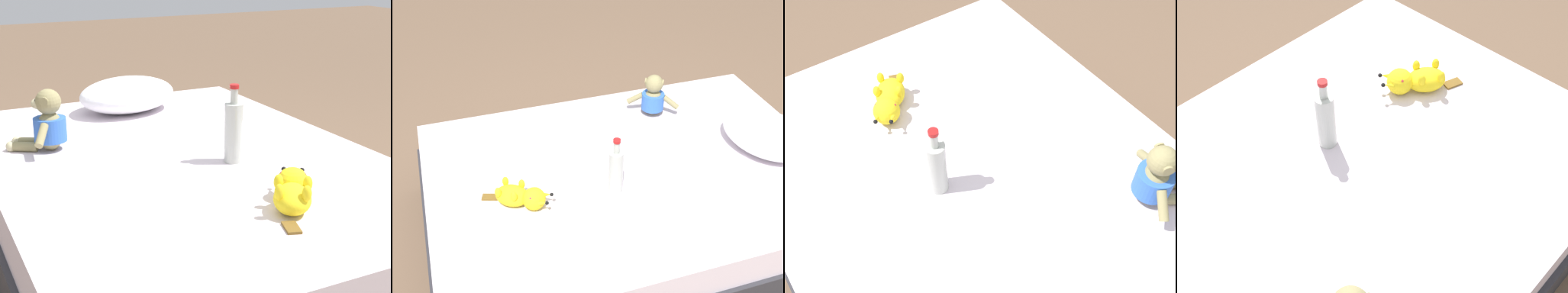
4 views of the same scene
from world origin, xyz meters
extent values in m
plane|color=brown|center=(0.00, 0.00, 0.00)|extent=(16.00, 16.00, 0.00)
cube|color=#2D2D33|center=(0.00, 0.00, 0.14)|extent=(1.39, 1.98, 0.27)
cube|color=silver|center=(0.00, 0.00, 0.35)|extent=(1.35, 1.92, 0.16)
ellipsoid|color=#8E8456|center=(-0.41, 0.28, 0.51)|extent=(0.14, 0.15, 0.15)
cylinder|color=blue|center=(-0.41, 0.28, 0.51)|extent=(0.17, 0.17, 0.09)
sphere|color=#8E8456|center=(-0.41, 0.28, 0.62)|extent=(0.10, 0.10, 0.10)
ellipsoid|color=#C1B789|center=(-0.44, 0.31, 0.61)|extent=(0.07, 0.08, 0.04)
sphere|color=black|center=(-0.45, 0.29, 0.63)|extent=(0.01, 0.01, 0.01)
cylinder|color=#8E8456|center=(-0.43, 0.25, 0.63)|extent=(0.03, 0.02, 0.03)
cylinder|color=#8E8456|center=(-0.39, 0.32, 0.63)|extent=(0.03, 0.02, 0.03)
cylinder|color=#8E8456|center=(-0.46, 0.20, 0.52)|extent=(0.07, 0.10, 0.08)
cylinder|color=#8E8456|center=(-0.36, 0.37, 0.52)|extent=(0.07, 0.10, 0.08)
cylinder|color=#8E8456|center=(-0.51, 0.31, 0.45)|extent=(0.10, 0.08, 0.04)
ellipsoid|color=yellow|center=(0.08, -0.59, 0.48)|extent=(0.18, 0.19, 0.08)
sphere|color=yellow|center=(0.14, -0.51, 0.48)|extent=(0.10, 0.10, 0.10)
cone|color=yellow|center=(0.14, -0.46, 0.49)|extent=(0.06, 0.07, 0.05)
sphere|color=black|center=(0.15, -0.43, 0.50)|extent=(0.02, 0.02, 0.02)
cone|color=yellow|center=(0.18, -0.49, 0.49)|extent=(0.06, 0.07, 0.05)
sphere|color=black|center=(0.20, -0.46, 0.50)|extent=(0.02, 0.02, 0.02)
sphere|color=red|center=(0.11, -0.49, 0.51)|extent=(0.02, 0.02, 0.02)
sphere|color=red|center=(0.16, -0.52, 0.51)|extent=(0.02, 0.02, 0.02)
ellipsoid|color=yellow|center=(0.06, -0.54, 0.51)|extent=(0.04, 0.04, 0.05)
ellipsoid|color=yellow|center=(0.13, -0.59, 0.51)|extent=(0.04, 0.04, 0.05)
ellipsoid|color=yellow|center=(0.02, -0.61, 0.51)|extent=(0.04, 0.04, 0.05)
ellipsoid|color=yellow|center=(0.08, -0.65, 0.51)|extent=(0.04, 0.04, 0.05)
cube|color=brown|center=(0.01, -0.68, 0.44)|extent=(0.06, 0.08, 0.01)
cylinder|color=#B7BCB2|center=(0.14, -0.14, 0.54)|extent=(0.07, 0.07, 0.21)
cylinder|color=#B7BCB2|center=(0.14, -0.14, 0.67)|extent=(0.03, 0.03, 0.05)
cylinder|color=red|center=(0.14, -0.14, 0.71)|extent=(0.03, 0.03, 0.01)
camera|label=1|loc=(-0.88, -1.90, 1.16)|focal=55.51mm
camera|label=2|loc=(1.77, -0.79, 1.95)|focal=47.06mm
camera|label=3|loc=(0.57, 0.74, 1.79)|focal=45.49mm
camera|label=4|loc=(-0.80, 0.62, 1.76)|focal=46.95mm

